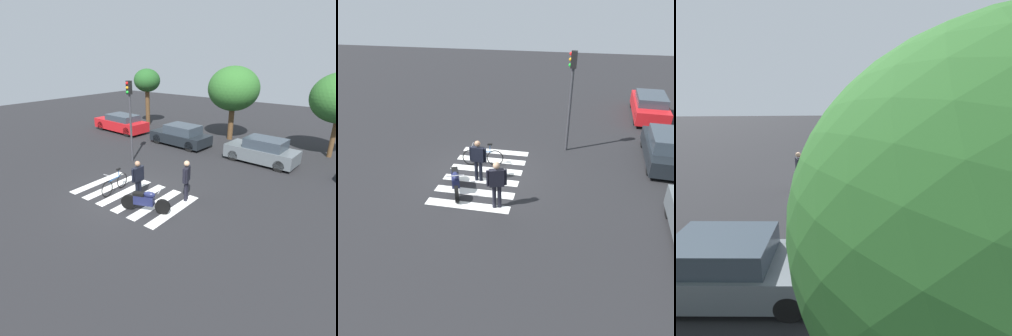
{
  "view_description": "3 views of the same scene",
  "coord_description": "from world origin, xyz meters",
  "views": [
    {
      "loc": [
        8.03,
        -7.91,
        5.67
      ],
      "look_at": [
        0.8,
        1.53,
        0.99
      ],
      "focal_mm": 30.3,
      "sensor_mm": 36.0,
      "label": 1
    },
    {
      "loc": [
        11.67,
        3.3,
        6.84
      ],
      "look_at": [
        0.77,
        1.1,
        0.84
      ],
      "focal_mm": 36.21,
      "sensor_mm": 36.0,
      "label": 2
    },
    {
      "loc": [
        0.79,
        12.82,
        4.61
      ],
      "look_at": [
        0.14,
        1.46,
        1.14
      ],
      "focal_mm": 29.44,
      "sensor_mm": 36.0,
      "label": 3
    }
  ],
  "objects": [
    {
      "name": "ground_plane",
      "position": [
        0.0,
        0.0,
        0.0
      ],
      "size": [
        60.0,
        60.0,
        0.0
      ],
      "primitive_type": "plane",
      "color": "#232326"
    },
    {
      "name": "police_motorcycle",
      "position": [
        1.38,
        -0.7,
        0.45
      ],
      "size": [
        1.92,
        0.96,
        1.02
      ],
      "color": "black",
      "rests_on": "ground_plane"
    },
    {
      "name": "leaning_bicycle",
      "position": [
        -0.83,
        -0.23,
        0.39
      ],
      "size": [
        0.46,
        1.74,
        1.01
      ],
      "color": "black",
      "rests_on": "ground_plane"
    },
    {
      "name": "officer_on_foot",
      "position": [
        2.13,
        1.05,
        1.02
      ],
      "size": [
        0.35,
        0.67,
        1.77
      ],
      "color": "black",
      "rests_on": "ground_plane"
    },
    {
      "name": "officer_by_motorcycle",
      "position": [
        0.45,
        -0.07,
        0.98
      ],
      "size": [
        0.23,
        0.68,
        1.71
      ],
      "color": "black",
      "rests_on": "ground_plane"
    },
    {
      "name": "crosswalk_stripes",
      "position": [
        0.0,
        0.0,
        0.0
      ],
      "size": [
        4.95,
        3.04,
        0.01
      ],
      "color": "silver",
      "rests_on": "ground_plane"
    },
    {
      "name": "car_black_suv",
      "position": [
        -2.68,
        7.52,
        0.67
      ],
      "size": [
        4.21,
        2.05,
        1.41
      ],
      "color": "black",
      "rests_on": "ground_plane"
    },
    {
      "name": "car_grey_coupe",
      "position": [
        2.98,
        7.46,
        0.68
      ],
      "size": [
        4.03,
        1.92,
        1.45
      ],
      "color": "black",
      "rests_on": "ground_plane"
    },
    {
      "name": "traffic_light_pole",
      "position": [
        -3.09,
        3.18,
        3.0
      ],
      "size": [
        0.25,
        0.34,
        4.49
      ],
      "color": "#38383D",
      "rests_on": "ground_plane"
    }
  ]
}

